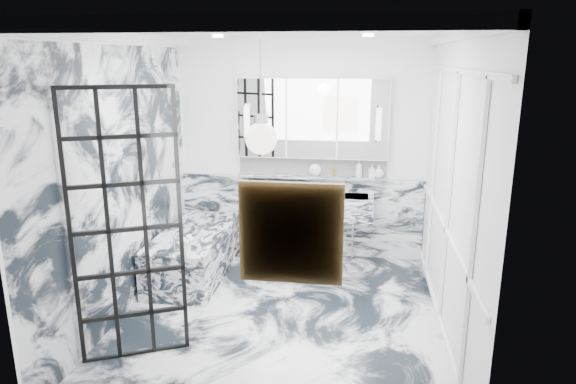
% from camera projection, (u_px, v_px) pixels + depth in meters
% --- Properties ---
extents(floor, '(3.60, 3.60, 0.00)m').
position_uv_depth(floor, '(279.00, 316.00, 5.25)').
color(floor, silver).
rests_on(floor, ground).
extents(ceiling, '(3.60, 3.60, 0.00)m').
position_uv_depth(ceiling, '(278.00, 30.00, 4.53)').
color(ceiling, white).
rests_on(ceiling, wall_back).
extents(wall_back, '(3.60, 0.00, 3.60)m').
position_uv_depth(wall_back, '(301.00, 150.00, 6.61)').
color(wall_back, white).
rests_on(wall_back, floor).
extents(wall_front, '(3.60, 0.00, 3.60)m').
position_uv_depth(wall_front, '(231.00, 252.00, 3.17)').
color(wall_front, white).
rests_on(wall_front, floor).
extents(wall_left, '(0.00, 3.60, 3.60)m').
position_uv_depth(wall_left, '(120.00, 178.00, 5.11)').
color(wall_left, white).
rests_on(wall_left, floor).
extents(wall_right, '(0.00, 3.60, 3.60)m').
position_uv_depth(wall_right, '(452.00, 189.00, 4.67)').
color(wall_right, white).
rests_on(wall_right, floor).
extents(marble_clad_back, '(3.18, 0.05, 1.05)m').
position_uv_depth(marble_clad_back, '(300.00, 216.00, 6.81)').
color(marble_clad_back, silver).
rests_on(marble_clad_back, floor).
extents(marble_clad_left, '(0.02, 3.56, 2.68)m').
position_uv_depth(marble_clad_left, '(122.00, 184.00, 5.12)').
color(marble_clad_left, silver).
rests_on(marble_clad_left, floor).
extents(panel_molding, '(0.03, 3.40, 2.30)m').
position_uv_depth(panel_molding, '(448.00, 200.00, 4.70)').
color(panel_molding, white).
rests_on(panel_molding, floor).
extents(soap_bottle_a, '(0.10, 0.10, 0.22)m').
position_uv_depth(soap_bottle_a, '(359.00, 168.00, 6.47)').
color(soap_bottle_a, '#8C5919').
rests_on(soap_bottle_a, ledge).
extents(soap_bottle_b, '(0.08, 0.08, 0.18)m').
position_uv_depth(soap_bottle_b, '(372.00, 171.00, 6.45)').
color(soap_bottle_b, '#4C4C51').
rests_on(soap_bottle_b, ledge).
extents(soap_bottle_c, '(0.15, 0.15, 0.16)m').
position_uv_depth(soap_bottle_c, '(379.00, 171.00, 6.44)').
color(soap_bottle_c, silver).
rests_on(soap_bottle_c, ledge).
extents(face_pot, '(0.16, 0.16, 0.16)m').
position_uv_depth(face_pot, '(315.00, 170.00, 6.56)').
color(face_pot, white).
rests_on(face_pot, ledge).
extents(amber_bottle, '(0.04, 0.04, 0.10)m').
position_uv_depth(amber_bottle, '(333.00, 172.00, 6.53)').
color(amber_bottle, '#8C5919').
rests_on(amber_bottle, ledge).
extents(flower_vase, '(0.08, 0.08, 0.12)m').
position_uv_depth(flower_vase, '(187.00, 252.00, 5.31)').
color(flower_vase, silver).
rests_on(flower_vase, bathtub).
extents(crittall_door, '(0.81, 0.41, 2.34)m').
position_uv_depth(crittall_door, '(127.00, 230.00, 4.28)').
color(crittall_door, black).
rests_on(crittall_door, floor).
extents(artwork, '(0.54, 0.05, 0.54)m').
position_uv_depth(artwork, '(291.00, 233.00, 3.12)').
color(artwork, '#B55912').
rests_on(artwork, wall_front).
extents(pendant_light, '(0.23, 0.23, 0.23)m').
position_uv_depth(pendant_light, '(261.00, 139.00, 3.61)').
color(pendant_light, white).
rests_on(pendant_light, ceiling).
extents(trough_sink, '(1.60, 0.45, 0.30)m').
position_uv_depth(trough_sink, '(310.00, 206.00, 6.53)').
color(trough_sink, silver).
rests_on(trough_sink, wall_back).
extents(ledge, '(1.90, 0.14, 0.04)m').
position_uv_depth(ledge, '(312.00, 177.00, 6.60)').
color(ledge, silver).
rests_on(ledge, wall_back).
extents(subway_tile, '(1.90, 0.03, 0.23)m').
position_uv_depth(subway_tile, '(312.00, 166.00, 6.62)').
color(subway_tile, white).
rests_on(subway_tile, wall_back).
extents(mirror_cabinet, '(1.90, 0.16, 1.00)m').
position_uv_depth(mirror_cabinet, '(312.00, 118.00, 6.41)').
color(mirror_cabinet, white).
rests_on(mirror_cabinet, wall_back).
extents(sconce_left, '(0.07, 0.07, 0.40)m').
position_uv_depth(sconce_left, '(247.00, 121.00, 6.44)').
color(sconce_left, white).
rests_on(sconce_left, mirror_cabinet).
extents(sconce_right, '(0.07, 0.07, 0.40)m').
position_uv_depth(sconce_right, '(379.00, 124.00, 6.22)').
color(sconce_right, white).
rests_on(sconce_right, mirror_cabinet).
extents(bathtub, '(0.75, 1.65, 0.55)m').
position_uv_depth(bathtub, '(195.00, 253.00, 6.20)').
color(bathtub, silver).
rests_on(bathtub, floor).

